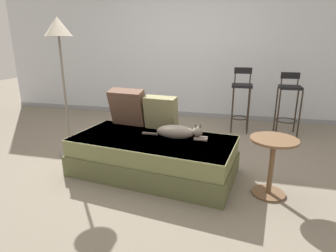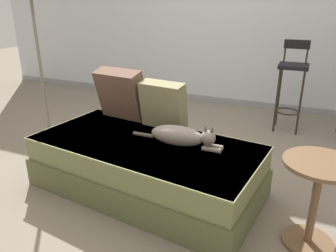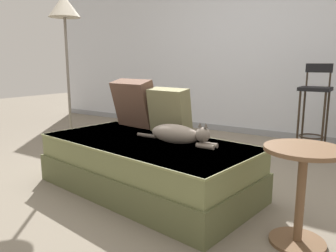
# 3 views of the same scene
# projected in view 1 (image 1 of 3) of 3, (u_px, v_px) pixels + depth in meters

# --- Properties ---
(ground_plane) EXTENTS (16.00, 16.00, 0.00)m
(ground_plane) POSITION_uv_depth(u_px,v_px,m) (162.00, 159.00, 3.58)
(ground_plane) COLOR slate
(ground_plane) RESTS_ON ground
(wall_back_panel) EXTENTS (8.00, 0.10, 2.60)m
(wall_back_panel) POSITION_uv_depth(u_px,v_px,m) (193.00, 49.00, 5.29)
(wall_back_panel) COLOR silver
(wall_back_panel) RESTS_ON ground
(wall_baseboard_trim) EXTENTS (8.00, 0.02, 0.09)m
(wall_baseboard_trim) POSITION_uv_depth(u_px,v_px,m) (191.00, 114.00, 5.61)
(wall_baseboard_trim) COLOR gray
(wall_baseboard_trim) RESTS_ON ground
(couch) EXTENTS (1.90, 1.12, 0.42)m
(couch) POSITION_uv_depth(u_px,v_px,m) (153.00, 155.00, 3.15)
(couch) COLOR brown
(couch) RESTS_ON ground
(throw_pillow_corner) EXTENTS (0.47, 0.32, 0.47)m
(throw_pillow_corner) POSITION_uv_depth(u_px,v_px,m) (128.00, 107.00, 3.50)
(throw_pillow_corner) COLOR brown
(throw_pillow_corner) RESTS_ON couch
(throw_pillow_middle) EXTENTS (0.41, 0.24, 0.40)m
(throw_pillow_middle) POSITION_uv_depth(u_px,v_px,m) (161.00, 113.00, 3.35)
(throw_pillow_middle) COLOR #847F56
(throw_pillow_middle) RESTS_ON couch
(cat) EXTENTS (0.74, 0.17, 0.19)m
(cat) POSITION_uv_depth(u_px,v_px,m) (178.00, 132.00, 3.05)
(cat) COLOR gray
(cat) RESTS_ON couch
(bar_stool_near_window) EXTENTS (0.32, 0.32, 1.04)m
(bar_stool_near_window) POSITION_uv_depth(u_px,v_px,m) (241.00, 94.00, 4.54)
(bar_stool_near_window) COLOR #2D2319
(bar_stool_near_window) RESTS_ON ground
(bar_stool_by_doorway) EXTENTS (0.33, 0.33, 0.98)m
(bar_stool_by_doorway) POSITION_uv_depth(u_px,v_px,m) (289.00, 98.00, 4.39)
(bar_stool_by_doorway) COLOR #2D2319
(bar_stool_by_doorway) RESTS_ON ground
(side_table) EXTENTS (0.44, 0.44, 0.58)m
(side_table) POSITION_uv_depth(u_px,v_px,m) (272.00, 159.00, 2.66)
(side_table) COLOR brown
(side_table) RESTS_ON ground
(floor_lamp) EXTENTS (0.32, 0.32, 1.72)m
(floor_lamp) POSITION_uv_depth(u_px,v_px,m) (59.00, 40.00, 3.32)
(floor_lamp) COLOR slate
(floor_lamp) RESTS_ON ground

